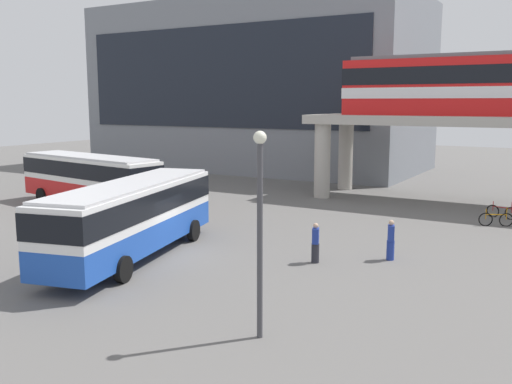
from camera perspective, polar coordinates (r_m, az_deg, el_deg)
name	(u,v)px	position (r m, az deg, el deg)	size (l,w,h in m)	color
ground_plane	(278,215)	(33.11, 2.23, -2.34)	(120.00, 120.00, 0.00)	#605E5B
station_building	(259,88)	(57.97, 0.31, 10.41)	(31.84, 15.55, 15.86)	slate
bus_main	(133,212)	(24.27, -12.29, -1.95)	(5.07, 11.33, 3.22)	#1E4CB2
bus_secondary	(89,175)	(37.06, -16.39, 1.63)	(11.29, 4.14, 3.22)	red
bicycle_orange	(496,219)	(32.75, 22.95, -2.55)	(1.68, 0.74, 1.04)	black
bicycle_red	(502,212)	(35.07, 23.46, -1.85)	(1.73, 0.56, 1.04)	black
pedestrian_by_bike_rack	(315,244)	(23.41, 5.99, -5.23)	(0.38, 0.46, 1.66)	#26262D
pedestrian_waiting_near_stop	(391,241)	(24.33, 13.38, -4.83)	(0.38, 0.46, 1.70)	navy
lamp_post	(260,217)	(15.38, 0.39, -2.52)	(0.36, 0.36, 5.77)	#3F3F44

